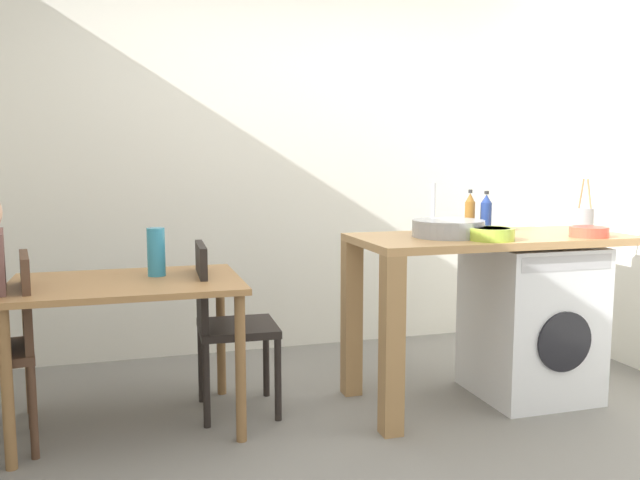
{
  "coord_description": "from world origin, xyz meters",
  "views": [
    {
      "loc": [
        -0.99,
        -2.71,
        1.32
      ],
      "look_at": [
        -0.04,
        0.45,
        0.92
      ],
      "focal_mm": 36.57,
      "sensor_mm": 36.0,
      "label": 1
    }
  ],
  "objects": [
    {
      "name": "ground_plane",
      "position": [
        0.0,
        0.0,
        0.0
      ],
      "size": [
        5.46,
        5.46,
        0.0
      ],
      "primitive_type": "plane",
      "color": "slate"
    },
    {
      "name": "wall_back",
      "position": [
        0.0,
        1.75,
        1.35
      ],
      "size": [
        4.6,
        0.1,
        2.7
      ],
      "primitive_type": "cube",
      "color": "silver",
      "rests_on": "ground_plane"
    },
    {
      "name": "dining_table",
      "position": [
        -1.0,
        0.56,
        0.64
      ],
      "size": [
        1.1,
        0.76,
        0.74
      ],
      "color": "#9E7042",
      "rests_on": "ground_plane"
    },
    {
      "name": "chair_person_seat",
      "position": [
        -1.55,
        0.47,
        0.51
      ],
      "size": [
        0.46,
        0.46,
        0.9
      ],
      "rotation": [
        0.0,
        0.0,
        1.72
      ],
      "color": "#4C3323",
      "rests_on": "ground_plane"
    },
    {
      "name": "chair_opposite",
      "position": [
        -0.52,
        0.61,
        0.51
      ],
      "size": [
        0.42,
        0.42,
        0.9
      ],
      "rotation": [
        0.0,
        0.0,
        -1.61
      ],
      "color": "black",
      "rests_on": "ground_plane"
    },
    {
      "name": "kitchen_counter",
      "position": [
        0.7,
        0.39,
        0.76
      ],
      "size": [
        1.5,
        0.68,
        0.92
      ],
      "color": "tan",
      "rests_on": "ground_plane"
    },
    {
      "name": "washing_machine",
      "position": [
        1.17,
        0.39,
        0.43
      ],
      "size": [
        0.6,
        0.61,
        0.86
      ],
      "color": "silver",
      "rests_on": "ground_plane"
    },
    {
      "name": "sink_basin",
      "position": [
        0.65,
        0.39,
        0.97
      ],
      "size": [
        0.38,
        0.38,
        0.09
      ],
      "primitive_type": "cylinder",
      "color": "#9EA0A5",
      "rests_on": "kitchen_counter"
    },
    {
      "name": "tap",
      "position": [
        0.65,
        0.57,
        1.06
      ],
      "size": [
        0.02,
        0.02,
        0.28
      ],
      "primitive_type": "cylinder",
      "color": "#B2B2B7",
      "rests_on": "kitchen_counter"
    },
    {
      "name": "bottle_tall_green",
      "position": [
        0.85,
        0.53,
        1.03
      ],
      "size": [
        0.06,
        0.06,
        0.24
      ],
      "color": "brown",
      "rests_on": "kitchen_counter"
    },
    {
      "name": "bottle_squat_brown",
      "position": [
        0.95,
        0.52,
        1.03
      ],
      "size": [
        0.06,
        0.06,
        0.23
      ],
      "color": "navy",
      "rests_on": "kitchen_counter"
    },
    {
      "name": "mixing_bowl",
      "position": [
        0.79,
        0.19,
        0.96
      ],
      "size": [
        0.23,
        0.23,
        0.06
      ],
      "color": "#A8C63D",
      "rests_on": "kitchen_counter"
    },
    {
      "name": "utensil_crock",
      "position": [
        1.54,
        0.44,
        0.99
      ],
      "size": [
        0.11,
        0.11,
        0.3
      ],
      "color": "gray",
      "rests_on": "kitchen_counter"
    },
    {
      "name": "colander",
      "position": [
        1.36,
        0.17,
        0.95
      ],
      "size": [
        0.2,
        0.2,
        0.06
      ],
      "color": "#D84C38",
      "rests_on": "kitchen_counter"
    },
    {
      "name": "vase",
      "position": [
        -0.85,
        0.66,
        0.86
      ],
      "size": [
        0.09,
        0.09,
        0.25
      ],
      "primitive_type": "cylinder",
      "color": "teal",
      "rests_on": "dining_table"
    },
    {
      "name": "scissors",
      "position": [
        0.86,
        0.29,
        0.92
      ],
      "size": [
        0.15,
        0.06,
        0.01
      ],
      "color": "#B2B2B7",
      "rests_on": "kitchen_counter"
    }
  ]
}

